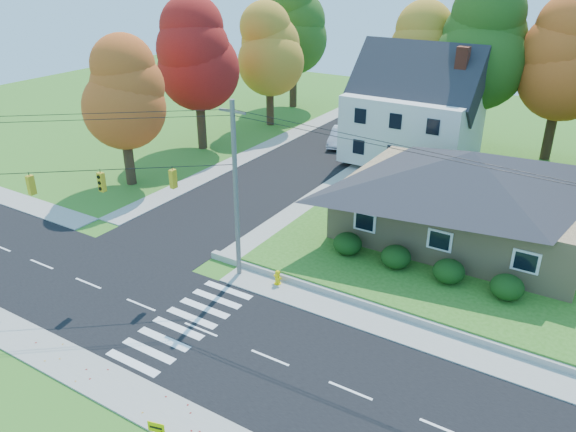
% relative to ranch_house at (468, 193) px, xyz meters
% --- Properties ---
extents(ground, '(120.00, 120.00, 0.00)m').
position_rel_ranch_house_xyz_m(ground, '(-8.00, -16.00, -3.27)').
color(ground, '#3D7923').
extents(road_main, '(90.00, 8.00, 0.02)m').
position_rel_ranch_house_xyz_m(road_main, '(-8.00, -16.00, -3.26)').
color(road_main, black).
rests_on(road_main, ground).
extents(road_cross, '(8.00, 44.00, 0.02)m').
position_rel_ranch_house_xyz_m(road_cross, '(-16.00, 10.00, -3.25)').
color(road_cross, black).
rests_on(road_cross, ground).
extents(sidewalk_north, '(90.00, 2.00, 0.08)m').
position_rel_ranch_house_xyz_m(sidewalk_north, '(-8.00, -11.00, -3.23)').
color(sidewalk_north, '#9C9A90').
rests_on(sidewalk_north, ground).
extents(sidewalk_south, '(90.00, 2.00, 0.08)m').
position_rel_ranch_house_xyz_m(sidewalk_south, '(-8.00, -21.00, -3.23)').
color(sidewalk_south, '#9C9A90').
rests_on(sidewalk_south, ground).
extents(lawn, '(30.00, 30.00, 0.50)m').
position_rel_ranch_house_xyz_m(lawn, '(5.00, 5.00, -3.02)').
color(lawn, '#3D7923').
rests_on(lawn, ground).
extents(ranch_house, '(14.60, 10.60, 5.40)m').
position_rel_ranch_house_xyz_m(ranch_house, '(0.00, 0.00, 0.00)').
color(ranch_house, tan).
rests_on(ranch_house, lawn).
extents(colonial_house, '(10.40, 8.40, 9.60)m').
position_rel_ranch_house_xyz_m(colonial_house, '(-7.96, 12.00, 1.32)').
color(colonial_house, silver).
rests_on(colonial_house, lawn).
extents(hedge_row, '(10.70, 1.70, 1.27)m').
position_rel_ranch_house_xyz_m(hedge_row, '(-0.50, -6.20, -2.13)').
color(hedge_row, '#163A10').
rests_on(hedge_row, lawn).
extents(traffic_infrastructure, '(38.10, 10.66, 10.00)m').
position_rel_ranch_house_xyz_m(traffic_infrastructure, '(-8.15, -14.65, 1.88)').
color(traffic_infrastructure, '#666059').
rests_on(traffic_infrastructure, ground).
extents(tree_lot_0, '(6.72, 6.72, 12.51)m').
position_rel_ranch_house_xyz_m(tree_lot_0, '(-10.00, 18.00, 5.04)').
color(tree_lot_0, '#3F2A19').
rests_on(tree_lot_0, lawn).
extents(tree_lot_1, '(7.84, 7.84, 14.60)m').
position_rel_ranch_house_xyz_m(tree_lot_1, '(-4.00, 17.00, 6.35)').
color(tree_lot_1, '#3F2A19').
rests_on(tree_lot_1, lawn).
extents(tree_lot_2, '(7.28, 7.28, 13.56)m').
position_rel_ranch_house_xyz_m(tree_lot_2, '(2.00, 18.00, 5.70)').
color(tree_lot_2, '#3F2A19').
rests_on(tree_lot_2, lawn).
extents(tree_west_0, '(6.16, 6.16, 11.47)m').
position_rel_ranch_house_xyz_m(tree_west_0, '(-25.00, -4.00, 3.89)').
color(tree_west_0, '#3F2A19').
rests_on(tree_west_0, ground).
extents(tree_west_1, '(7.28, 7.28, 13.56)m').
position_rel_ranch_house_xyz_m(tree_west_1, '(-26.00, 6.00, 5.20)').
color(tree_west_1, '#3F2A19').
rests_on(tree_west_1, ground).
extents(tree_west_2, '(6.72, 6.72, 12.51)m').
position_rel_ranch_house_xyz_m(tree_west_2, '(-25.00, 16.00, 4.54)').
color(tree_west_2, '#3F2A19').
rests_on(tree_west_2, ground).
extents(tree_west_3, '(7.84, 7.84, 14.60)m').
position_rel_ranch_house_xyz_m(tree_west_3, '(-27.00, 24.00, 5.85)').
color(tree_west_3, '#3F2A19').
rests_on(tree_west_3, ground).
extents(white_car, '(2.98, 5.23, 1.63)m').
position_rel_ranch_house_xyz_m(white_car, '(-15.38, 13.56, -2.43)').
color(white_car, silver).
rests_on(white_car, road_cross).
extents(fire_hydrant, '(0.52, 0.40, 0.90)m').
position_rel_ranch_house_xyz_m(fire_hydrant, '(-7.04, -10.61, -2.83)').
color(fire_hydrant, '#F1CA02').
rests_on(fire_hydrant, ground).
extents(yard_sign, '(0.67, 0.21, 0.86)m').
position_rel_ranch_house_xyz_m(yard_sign, '(-4.99, -22.13, -2.65)').
color(yard_sign, black).
rests_on(yard_sign, ground).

